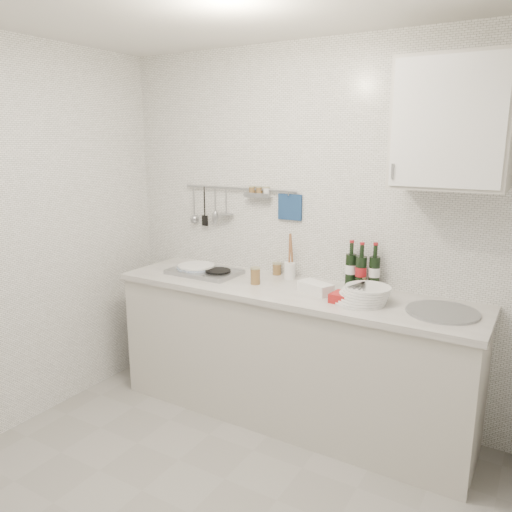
{
  "coord_description": "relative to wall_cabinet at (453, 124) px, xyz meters",
  "views": [
    {
      "loc": [
        1.41,
        -1.7,
        1.86
      ],
      "look_at": [
        -0.15,
        0.9,
        1.16
      ],
      "focal_mm": 35.0,
      "sensor_mm": 36.0,
      "label": 1
    }
  ],
  "objects": [
    {
      "name": "wall_cabinet",
      "position": [
        0.0,
        0.0,
        0.0
      ],
      "size": [
        0.6,
        0.38,
        0.7
      ],
      "color": "#BAB6AC",
      "rests_on": "back_wall"
    },
    {
      "name": "butter_dish",
      "position": [
        -0.72,
        -0.13,
        -1.0
      ],
      "size": [
        0.25,
        0.18,
        0.07
      ],
      "primitive_type": "cube",
      "rotation": [
        0.0,
        0.0,
        -0.36
      ],
      "color": "white",
      "rests_on": "counter"
    },
    {
      "name": "plate_stack_hob",
      "position": [
        -1.69,
        -0.12,
        -1.0
      ],
      "size": [
        0.3,
        0.29,
        0.05
      ],
      "rotation": [
        0.0,
        0.0,
        -0.27
      ],
      "color": "#44669A",
      "rests_on": "counter"
    },
    {
      "name": "back_wall",
      "position": [
        -0.9,
        0.18,
        -0.7
      ],
      "size": [
        3.0,
        0.02,
        2.5
      ],
      "primitive_type": "cube",
      "color": "silver",
      "rests_on": "floor"
    },
    {
      "name": "utensil_crock",
      "position": [
        -1.01,
        0.08,
        -0.95
      ],
      "size": [
        0.08,
        0.08,
        0.33
      ],
      "rotation": [
        0.0,
        0.0,
        0.0
      ],
      "color": "white",
      "rests_on": "counter"
    },
    {
      "name": "counter",
      "position": [
        -0.89,
        -0.12,
        -1.52
      ],
      "size": [
        2.44,
        0.64,
        0.96
      ],
      "color": "#BAB6AC",
      "rests_on": "floor"
    },
    {
      "name": "wall_rail",
      "position": [
        -1.5,
        0.15,
        -0.52
      ],
      "size": [
        0.98,
        0.09,
        0.34
      ],
      "color": "#93969B",
      "rests_on": "back_wall"
    },
    {
      "name": "strawberry_punnet",
      "position": [
        -0.5,
        -0.22,
        -1.0
      ],
      "size": [
        0.14,
        0.14,
        0.06
      ],
      "primitive_type": "cube",
      "rotation": [
        0.0,
        0.0,
        -0.08
      ],
      "color": "red",
      "rests_on": "counter"
    },
    {
      "name": "jar_a",
      "position": [
        -1.14,
        0.13,
        -0.99
      ],
      "size": [
        0.06,
        0.06,
        0.09
      ],
      "rotation": [
        0.0,
        0.0,
        -0.16
      ],
      "color": "brown",
      "rests_on": "counter"
    },
    {
      "name": "plate_stack_sink",
      "position": [
        -0.39,
        -0.17,
        -0.98
      ],
      "size": [
        0.33,
        0.32,
        0.11
      ],
      "rotation": [
        0.0,
        0.0,
        0.0
      ],
      "color": "white",
      "rests_on": "counter"
    },
    {
      "name": "jar_c",
      "position": [
        -0.41,
        -0.03,
        -0.99
      ],
      "size": [
        0.06,
        0.06,
        0.08
      ],
      "rotation": [
        0.0,
        0.0,
        -0.25
      ],
      "color": "brown",
      "rests_on": "counter"
    },
    {
      "name": "jar_b",
      "position": [
        -0.49,
        0.08,
        -0.98
      ],
      "size": [
        0.07,
        0.07,
        0.09
      ],
      "rotation": [
        0.0,
        0.0,
        0.22
      ],
      "color": "brown",
      "rests_on": "counter"
    },
    {
      "name": "jar_d",
      "position": [
        -1.15,
        -0.16,
        -0.97
      ],
      "size": [
        0.07,
        0.07,
        0.11
      ],
      "rotation": [
        0.0,
        0.0,
        0.18
      ],
      "color": "brown",
      "rests_on": "counter"
    },
    {
      "name": "wine_bottles",
      "position": [
        -0.5,
        0.1,
        -0.87
      ],
      "size": [
        0.23,
        0.1,
        0.31
      ],
      "rotation": [
        0.0,
        0.0,
        0.03
      ],
      "color": "black",
      "rests_on": "counter"
    }
  ]
}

